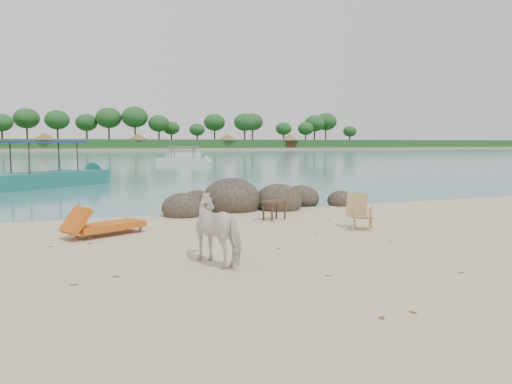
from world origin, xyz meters
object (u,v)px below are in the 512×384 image
at_px(cow, 221,231).
at_px(deck_chair, 363,213).
at_px(side_table, 274,211).
at_px(lounge_chair, 109,223).
at_px(boulders, 248,202).
at_px(boat_near, 45,149).

height_order(cow, deck_chair, cow).
height_order(side_table, lounge_chair, lounge_chair).
height_order(boulders, cow, cow).
xyz_separation_m(cow, lounge_chair, (-1.51, 3.43, -0.30)).
bearing_deg(side_table, lounge_chair, 164.38).
xyz_separation_m(side_table, lounge_chair, (-4.29, -0.62, 0.04)).
bearing_deg(cow, boulders, -133.78).
distance_m(side_table, deck_chair, 2.53).
height_order(cow, lounge_chair, cow).
xyz_separation_m(cow, boat_near, (-3.05, 18.04, 1.20)).
bearing_deg(lounge_chair, deck_chair, -40.98).
height_order(boulders, boat_near, boat_near).
relative_size(cow, side_table, 2.21).
relative_size(boulders, boat_near, 0.87).
relative_size(side_table, lounge_chair, 0.32).
xyz_separation_m(boulders, cow, (-2.95, -6.39, 0.34)).
distance_m(lounge_chair, deck_chair, 5.82).
relative_size(cow, lounge_chair, 0.71).
relative_size(boulders, deck_chair, 7.60).
bearing_deg(deck_chair, lounge_chair, -152.46).
xyz_separation_m(lounge_chair, boat_near, (-1.54, 14.60, 1.49)).
height_order(side_table, boat_near, boat_near).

